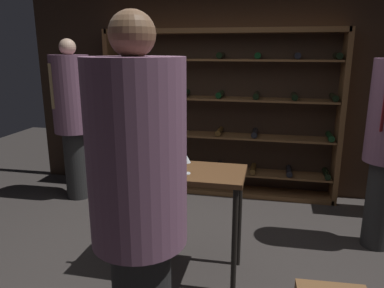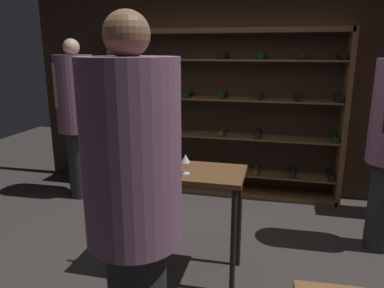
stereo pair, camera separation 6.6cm
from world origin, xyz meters
TOP-DOWN VIEW (x-y plane):
  - ground_plane at (0.00, 0.00)m, footprint 10.33×10.33m
  - back_wall at (0.00, 2.16)m, footprint 5.42×0.10m
  - wine_rack at (-0.03, 1.95)m, footprint 3.01×0.32m
  - tasting_table at (-0.09, 0.06)m, footprint 1.01×0.51m
  - person_bystander_dark_jacket at (-0.06, -1.01)m, footprint 0.51×0.51m
  - person_guest_plum_blouse at (-1.83, 1.41)m, footprint 0.47×0.47m
  - wine_bottle_green_slim at (-0.38, -0.11)m, footprint 0.07×0.07m
  - wine_bottle_black_capsule at (-0.45, -0.02)m, footprint 0.07×0.07m
  - wine_glass_stemmed_center at (-0.42, 0.20)m, footprint 0.08×0.08m
  - wine_glass_stemmed_left at (-0.04, -0.03)m, footprint 0.07×0.07m

SIDE VIEW (x-z plane):
  - ground_plane at x=0.00m, z-range 0.00..0.00m
  - tasting_table at x=-0.09m, z-range 0.33..1.27m
  - wine_glass_stemmed_center at x=-0.42m, z-range 0.97..1.12m
  - wine_glass_stemmed_left at x=-0.04m, z-range 0.97..1.13m
  - wine_rack at x=-0.03m, z-range -0.01..2.12m
  - wine_bottle_green_slim at x=-0.38m, z-range 0.89..1.22m
  - wine_bottle_black_capsule at x=-0.45m, z-range 0.88..1.25m
  - person_guest_plum_blouse at x=-1.83m, z-range 0.11..2.12m
  - person_bystander_dark_jacket at x=-0.06m, z-range 0.11..2.18m
  - back_wall at x=0.00m, z-range 0.00..2.62m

